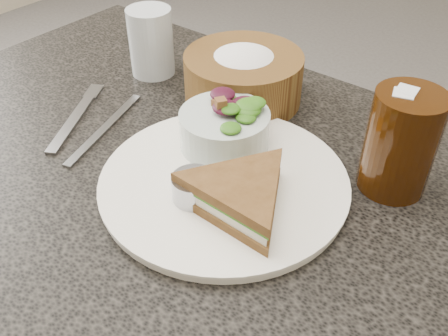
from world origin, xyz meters
The scene contains 11 objects.
dining_table centered at (0.00, 0.00, 0.38)m, with size 1.00×0.70×0.75m, color black.
dinner_plate centered at (0.07, 0.01, 0.76)m, with size 0.31×0.31×0.01m, color white.
sandwich centered at (0.12, -0.02, 0.78)m, with size 0.16×0.16×0.04m, color brown, non-canonical shape.
salad_bowl centered at (0.02, 0.07, 0.80)m, with size 0.12×0.12×0.07m, color #B1C2B9, non-canonical shape.
dressing_ramekin centered at (0.06, -0.04, 0.78)m, with size 0.05×0.05×0.03m, color #9C9EA6.
orange_wedge centered at (0.07, 0.06, 0.78)m, with size 0.05×0.05×0.02m, color orange.
fork centered at (-0.20, -0.01, 0.75)m, with size 0.02×0.17×0.00m, color #94959A.
knife centered at (-0.15, 0.01, 0.75)m, with size 0.01×0.19×0.00m, color gray.
bread_basket centered at (-0.04, 0.20, 0.80)m, with size 0.18×0.18×0.10m, color brown, non-canonical shape.
cola_glass centered at (0.23, 0.15, 0.82)m, with size 0.08×0.08×0.14m, color black, non-canonical shape.
water_glass centered at (-0.22, 0.18, 0.81)m, with size 0.07×0.07×0.11m, color silver.
Camera 1 is at (0.36, -0.36, 1.16)m, focal length 40.00 mm.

